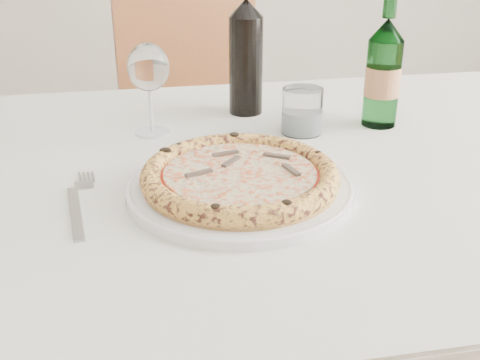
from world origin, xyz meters
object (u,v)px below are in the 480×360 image
(wine_glass, at_px, (148,70))
(beer_bottle, at_px, (383,73))
(pizza, at_px, (240,176))
(dining_table, at_px, (234,211))
(plate, at_px, (240,187))
(tumbler, at_px, (302,114))
(chair_far, at_px, (197,136))
(wine_bottle, at_px, (246,55))

(wine_glass, relative_size, beer_bottle, 0.67)
(pizza, bearing_deg, wine_glass, 116.92)
(dining_table, bearing_deg, wine_glass, 129.88)
(plate, height_order, tumbler, tumbler)
(chair_far, height_order, tumbler, chair_far)
(tumbler, xyz_separation_m, wine_bottle, (-0.09, 0.12, 0.08))
(wine_glass, bearing_deg, tumbler, -4.78)
(chair_far, relative_size, wine_bottle, 3.56)
(pizza, height_order, beer_bottle, beer_bottle)
(wine_glass, height_order, wine_bottle, wine_bottle)
(dining_table, height_order, pizza, pizza)
(dining_table, distance_m, pizza, 0.15)
(beer_bottle, bearing_deg, wine_glass, -179.28)
(pizza, relative_size, beer_bottle, 1.15)
(wine_glass, xyz_separation_m, wine_bottle, (0.18, 0.10, -0.00))
(dining_table, distance_m, chair_far, 0.75)
(wine_glass, xyz_separation_m, tumbler, (0.26, -0.02, -0.08))
(plate, relative_size, wine_bottle, 1.22)
(dining_table, height_order, chair_far, chair_far)
(plate, height_order, wine_bottle, wine_bottle)
(tumbler, relative_size, wine_bottle, 0.31)
(pizza, xyz_separation_m, beer_bottle, (0.28, 0.26, 0.07))
(dining_table, height_order, wine_glass, wine_glass)
(beer_bottle, bearing_deg, chair_far, 119.02)
(plate, bearing_deg, wine_bottle, 82.33)
(tumbler, bearing_deg, wine_bottle, 124.77)
(beer_bottle, bearing_deg, wine_bottle, 157.74)
(chair_far, xyz_separation_m, wine_glass, (-0.10, -0.58, 0.34))
(chair_far, relative_size, beer_bottle, 3.86)
(dining_table, relative_size, plate, 5.07)
(wine_glass, bearing_deg, chair_far, 80.64)
(wine_glass, distance_m, wine_bottle, 0.20)
(plate, relative_size, tumbler, 3.97)
(wine_glass, bearing_deg, plate, -63.07)
(wine_bottle, bearing_deg, tumbler, -55.23)
(plate, bearing_deg, beer_bottle, 42.61)
(dining_table, xyz_separation_m, wine_bottle, (0.05, 0.26, 0.19))
(chair_far, relative_size, pizza, 3.35)
(dining_table, bearing_deg, beer_bottle, 29.53)
(chair_far, xyz_separation_m, pizza, (0.03, -0.83, 0.25))
(tumbler, bearing_deg, dining_table, -135.13)
(chair_far, xyz_separation_m, wine_bottle, (0.08, -0.48, 0.34))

